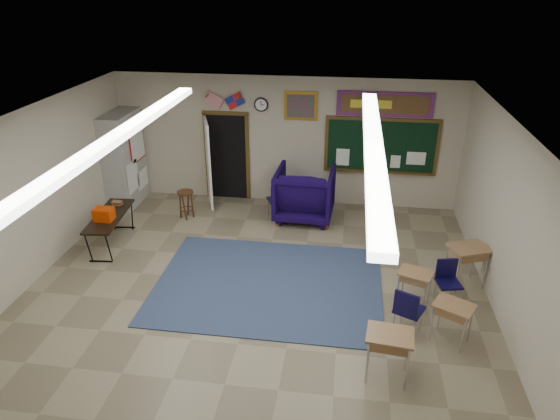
# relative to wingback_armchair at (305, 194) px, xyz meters

# --- Properties ---
(floor) EXTENTS (9.00, 9.00, 0.00)m
(floor) POSITION_rel_wingback_armchair_xyz_m (-0.56, -3.61, -0.59)
(floor) COLOR gray
(floor) RESTS_ON ground
(back_wall) EXTENTS (8.00, 0.04, 3.00)m
(back_wall) POSITION_rel_wingback_armchair_xyz_m (-0.56, 0.89, 0.91)
(back_wall) COLOR #BBAE98
(back_wall) RESTS_ON floor
(left_wall) EXTENTS (0.04, 9.00, 3.00)m
(left_wall) POSITION_rel_wingback_armchair_xyz_m (-4.56, -3.61, 0.91)
(left_wall) COLOR #BBAE98
(left_wall) RESTS_ON floor
(right_wall) EXTENTS (0.04, 9.00, 3.00)m
(right_wall) POSITION_rel_wingback_armchair_xyz_m (3.44, -3.61, 0.91)
(right_wall) COLOR #BBAE98
(right_wall) RESTS_ON floor
(ceiling) EXTENTS (8.00, 9.00, 0.04)m
(ceiling) POSITION_rel_wingback_armchair_xyz_m (-0.56, -3.61, 2.41)
(ceiling) COLOR silver
(ceiling) RESTS_ON back_wall
(area_rug) EXTENTS (4.00, 3.00, 0.02)m
(area_rug) POSITION_rel_wingback_armchair_xyz_m (-0.36, -2.81, -0.58)
(area_rug) COLOR navy
(area_rug) RESTS_ON floor
(fluorescent_strips) EXTENTS (3.86, 6.00, 0.10)m
(fluorescent_strips) POSITION_rel_wingback_armchair_xyz_m (-0.56, -3.61, 2.35)
(fluorescent_strips) COLOR white
(fluorescent_strips) RESTS_ON ceiling
(doorway) EXTENTS (1.10, 0.89, 2.16)m
(doorway) POSITION_rel_wingback_armchair_xyz_m (-2.06, 0.74, 0.47)
(doorway) COLOR black
(doorway) RESTS_ON back_wall
(chalkboard) EXTENTS (2.55, 0.14, 1.30)m
(chalkboard) POSITION_rel_wingback_armchair_xyz_m (1.64, 0.85, 0.88)
(chalkboard) COLOR #523B17
(chalkboard) RESTS_ON back_wall
(bulletin_board) EXTENTS (2.10, 0.05, 0.55)m
(bulletin_board) POSITION_rel_wingback_armchair_xyz_m (1.64, 0.86, 1.86)
(bulletin_board) COLOR red
(bulletin_board) RESTS_ON back_wall
(framed_art_print) EXTENTS (0.75, 0.05, 0.65)m
(framed_art_print) POSITION_rel_wingback_armchair_xyz_m (-0.21, 0.86, 1.76)
(framed_art_print) COLOR #AB7A21
(framed_art_print) RESTS_ON back_wall
(wall_clock) EXTENTS (0.32, 0.05, 0.32)m
(wall_clock) POSITION_rel_wingback_armchair_xyz_m (-1.11, 0.86, 1.76)
(wall_clock) COLOR black
(wall_clock) RESTS_ON back_wall
(wall_flags) EXTENTS (1.16, 0.06, 0.70)m
(wall_flags) POSITION_rel_wingback_armchair_xyz_m (-1.96, 0.83, 1.89)
(wall_flags) COLOR red
(wall_flags) RESTS_ON back_wall
(storage_cabinet) EXTENTS (0.59, 1.25, 2.20)m
(storage_cabinet) POSITION_rel_wingback_armchair_xyz_m (-4.28, 0.24, 0.51)
(storage_cabinet) COLOR #A3A39F
(storage_cabinet) RESTS_ON floor
(wingback_armchair) EXTENTS (1.32, 1.36, 1.18)m
(wingback_armchair) POSITION_rel_wingback_armchair_xyz_m (0.00, 0.00, 0.00)
(wingback_armchair) COLOR black
(wingback_armchair) RESTS_ON floor
(student_chair_reading) EXTENTS (0.55, 0.55, 0.83)m
(student_chair_reading) POSITION_rel_wingback_armchair_xyz_m (-0.62, -0.09, -0.18)
(student_chair_reading) COLOR #0B0833
(student_chair_reading) RESTS_ON floor
(student_chair_desk_a) EXTENTS (0.56, 0.56, 0.84)m
(student_chair_desk_a) POSITION_rel_wingback_armchair_xyz_m (1.96, -3.81, -0.17)
(student_chair_desk_a) COLOR #0B0833
(student_chair_desk_a) RESTS_ON floor
(student_chair_desk_b) EXTENTS (0.46, 0.46, 0.78)m
(student_chair_desk_b) POSITION_rel_wingback_armchair_xyz_m (2.68, -2.95, -0.20)
(student_chair_desk_b) COLOR #0B0833
(student_chair_desk_b) RESTS_ON floor
(student_desk_front_left) EXTENTS (0.64, 0.56, 0.64)m
(student_desk_front_left) POSITION_rel_wingback_armchair_xyz_m (2.12, -3.05, -0.23)
(student_desk_front_left) COLOR #9C6D49
(student_desk_front_left) RESTS_ON floor
(student_desk_front_right) EXTENTS (0.78, 0.69, 0.77)m
(student_desk_front_right) POSITION_rel_wingback_armchair_xyz_m (3.08, -2.31, -0.16)
(student_desk_front_right) COLOR #9C6D49
(student_desk_front_right) RESTS_ON floor
(student_desk_back_left) EXTENTS (0.66, 0.53, 0.74)m
(student_desk_back_left) POSITION_rel_wingback_armchair_xyz_m (1.60, -4.80, -0.17)
(student_desk_back_left) COLOR #9C6D49
(student_desk_back_left) RESTS_ON floor
(student_desk_back_right) EXTENTS (0.69, 0.63, 0.67)m
(student_desk_back_right) POSITION_rel_wingback_armchair_xyz_m (2.58, -3.92, -0.21)
(student_desk_back_right) COLOR #9C6D49
(student_desk_back_right) RESTS_ON floor
(folding_table) EXTENTS (0.69, 1.65, 0.91)m
(folding_table) POSITION_rel_wingback_armchair_xyz_m (-3.76, -1.80, -0.23)
(folding_table) COLOR black
(folding_table) RESTS_ON floor
(wooden_stool) EXTENTS (0.36, 0.36, 0.64)m
(wooden_stool) POSITION_rel_wingback_armchair_xyz_m (-2.64, -0.38, -0.26)
(wooden_stool) COLOR #4A2A16
(wooden_stool) RESTS_ON floor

